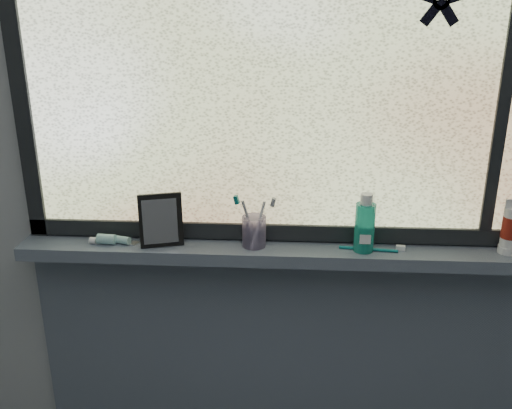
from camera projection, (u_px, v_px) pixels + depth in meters
The scene contains 14 objects.
wall_back at pixel (286, 167), 1.71m from camera, with size 3.00×0.01×2.50m, color #9EA3A8.
windowsill at pixel (284, 253), 1.73m from camera, with size 1.62×0.14×0.04m, color #505B6B.
sill_apron at pixel (282, 380), 1.96m from camera, with size 1.62×0.02×0.98m, color #505B6B.
window_pane at pixel (288, 73), 1.60m from camera, with size 1.50×0.01×1.00m, color silver.
frame_bottom at pixel (285, 231), 1.76m from camera, with size 1.60×0.03×0.05m, color black.
frame_left at pixel (18, 71), 1.64m from camera, with size 0.05×0.03×1.10m, color black.
frame_mullion at pixel (507, 75), 1.56m from camera, with size 0.04×0.03×1.00m, color black.
starfish_sticker at pixel (441, 1), 1.50m from camera, with size 0.15×0.02×0.15m, color black, non-canonical shape.
vanity_mirror at pixel (161, 220), 1.71m from camera, with size 0.13×0.06×0.16m, color black.
toothpaste_tube at pixel (113, 239), 1.74m from camera, with size 0.18×0.04×0.03m, color white, non-canonical shape.
toothbrush_cup at pixel (254, 231), 1.71m from camera, with size 0.07×0.07×0.09m, color #B29DD0.
toothbrush_lying at pixel (368, 248), 1.69m from camera, with size 0.21×0.02×0.01m, color #0B6A6B, non-canonical shape.
mouthwash_bottle at pixel (365, 223), 1.67m from camera, with size 0.06×0.06×0.15m, color #22AF99.
cream_tube at pixel (511, 225), 1.65m from camera, with size 0.05×0.05×0.12m, color silver.
Camera 1 is at (0.01, -0.35, 1.73)m, focal length 40.00 mm.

